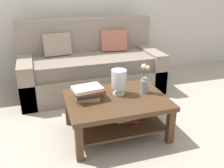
{
  "coord_description": "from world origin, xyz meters",
  "views": [
    {
      "loc": [
        -0.76,
        -2.58,
        1.58
      ],
      "look_at": [
        0.01,
        -0.16,
        0.53
      ],
      "focal_mm": 39.94,
      "sensor_mm": 36.0,
      "label": 1
    }
  ],
  "objects_px": {
    "coffee_table": "(117,108)",
    "book_stack_main": "(88,92)",
    "couch": "(91,67)",
    "glass_hurricane_vase": "(119,80)",
    "flower_pitcher": "(145,81)"
  },
  "relations": [
    {
      "from": "coffee_table",
      "to": "book_stack_main",
      "type": "bearing_deg",
      "value": 167.92
    },
    {
      "from": "couch",
      "to": "book_stack_main",
      "type": "height_order",
      "value": "couch"
    },
    {
      "from": "glass_hurricane_vase",
      "to": "flower_pitcher",
      "type": "xyz_separation_m",
      "value": [
        0.29,
        -0.05,
        -0.03
      ]
    },
    {
      "from": "coffee_table",
      "to": "couch",
      "type": "bearing_deg",
      "value": 89.88
    },
    {
      "from": "couch",
      "to": "flower_pitcher",
      "type": "xyz_separation_m",
      "value": [
        0.33,
        -1.22,
        0.2
      ]
    },
    {
      "from": "couch",
      "to": "book_stack_main",
      "type": "bearing_deg",
      "value": -104.1
    },
    {
      "from": "book_stack_main",
      "to": "glass_hurricane_vase",
      "type": "relative_size",
      "value": 1.23
    },
    {
      "from": "couch",
      "to": "coffee_table",
      "type": "height_order",
      "value": "couch"
    },
    {
      "from": "coffee_table",
      "to": "flower_pitcher",
      "type": "relative_size",
      "value": 3.18
    },
    {
      "from": "couch",
      "to": "glass_hurricane_vase",
      "type": "xyz_separation_m",
      "value": [
        0.05,
        -1.17,
        0.23
      ]
    },
    {
      "from": "book_stack_main",
      "to": "flower_pitcher",
      "type": "height_order",
      "value": "flower_pitcher"
    },
    {
      "from": "book_stack_main",
      "to": "glass_hurricane_vase",
      "type": "bearing_deg",
      "value": 3.73
    },
    {
      "from": "flower_pitcher",
      "to": "couch",
      "type": "bearing_deg",
      "value": 105.28
    },
    {
      "from": "coffee_table",
      "to": "flower_pitcher",
      "type": "height_order",
      "value": "flower_pitcher"
    },
    {
      "from": "coffee_table",
      "to": "book_stack_main",
      "type": "height_order",
      "value": "book_stack_main"
    }
  ]
}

